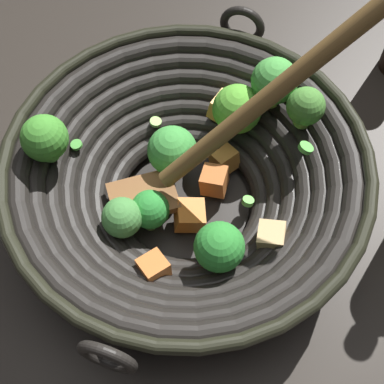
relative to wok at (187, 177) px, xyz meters
name	(u,v)px	position (x,y,z in m)	size (l,w,h in m)	color
ground_plane	(187,207)	(0.00, 0.00, -0.06)	(4.00, 4.00, 0.00)	#28231E
wok	(187,177)	(0.00, 0.00, 0.00)	(0.38, 0.38, 0.27)	black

